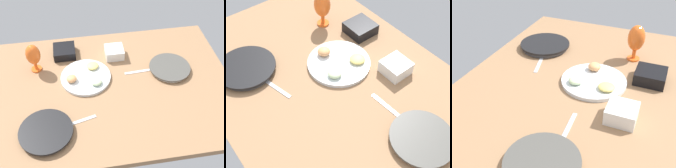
{
  "view_description": "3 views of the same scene",
  "coord_description": "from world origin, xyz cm",
  "views": [
    {
      "loc": [
        13.19,
        116.31,
        128.08
      ],
      "look_at": [
        -4.9,
        3.66,
        6.15
      ],
      "focal_mm": 45.84,
      "sensor_mm": 36.0,
      "label": 1
    },
    {
      "loc": [
        -68.49,
        52.86,
        103.09
      ],
      "look_at": [
        -4.43,
        2.02,
        6.15
      ],
      "focal_mm": 46.23,
      "sensor_mm": 36.0,
      "label": 2
    },
    {
      "loc": [
        -98.07,
        -39.08,
        74.45
      ],
      "look_at": [
        -5.25,
        -0.29,
        6.15
      ],
      "focal_mm": 44.67,
      "sensor_mm": 36.0,
      "label": 3
    }
  ],
  "objects": [
    {
      "name": "ground_plane",
      "position": [
        0.0,
        0.0,
        -2.0
      ],
      "size": [
        160.0,
        104.0,
        4.0
      ],
      "primitive_type": "cube",
      "color": "#99704C"
    },
    {
      "name": "square_bowl_black",
      "position": [
        21.45,
        -33.97,
        3.25
      ],
      "size": [
        14.31,
        14.31,
        5.84
      ],
      "color": "black",
      "rests_on": "ground_plane"
    },
    {
      "name": "fork_by_right_plate",
      "position": [
        15.57,
        22.73,
        0.3
      ],
      "size": [
        17.91,
        6.07,
        0.6
      ],
      "primitive_type": "cube",
      "rotation": [
        0.0,
        0.0,
        0.24
      ],
      "color": "silver",
      "rests_on": "ground_plane"
    },
    {
      "name": "fruit_platter",
      "position": [
        9.46,
        -9.44,
        1.37
      ],
      "size": [
        31.08,
        31.08,
        5.49
      ],
      "color": "silver",
      "rests_on": "ground_plane"
    },
    {
      "name": "fork_by_left_plate",
      "position": [
        -24.21,
        -9.98,
        0.3
      ],
      "size": [
        18.07,
        2.82,
        0.6
      ],
      "primitive_type": "cube",
      "rotation": [
        0.0,
        0.0,
        0.06
      ],
      "color": "silver",
      "rests_on": "ground_plane"
    },
    {
      "name": "dinner_plate_right",
      "position": [
        33.98,
        28.1,
        1.64
      ],
      "size": [
        28.55,
        28.55,
        3.15
      ],
      "color": "#4C4C51",
      "rests_on": "ground_plane"
    },
    {
      "name": "hurricane_glass_orange",
      "position": [
        40.04,
        -22.45,
        12.02
      ],
      "size": [
        8.98,
        8.98,
        19.59
      ],
      "color": "orange",
      "rests_on": "ground_plane"
    },
    {
      "name": "square_bowl_white",
      "position": [
        -11.43,
        -27.61,
        3.6
      ],
      "size": [
        12.0,
        12.0,
        6.47
      ],
      "color": "white",
      "rests_on": "ground_plane"
    },
    {
      "name": "dinner_plate_left",
      "position": [
        -44.33,
        -8.88,
        1.37
      ],
      "size": [
        26.12,
        26.12,
        2.64
      ],
      "color": "silver",
      "rests_on": "ground_plane"
    }
  ]
}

